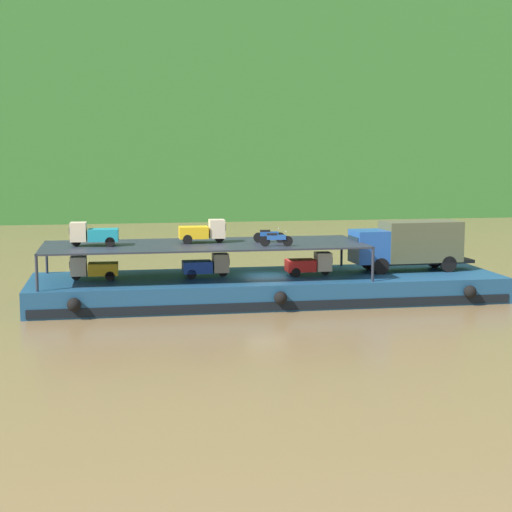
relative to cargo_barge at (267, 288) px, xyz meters
name	(u,v)px	position (x,y,z in m)	size (l,w,h in m)	color
ground_plane	(267,300)	(0.00, 0.03, -0.75)	(400.00, 400.00, 0.00)	brown
hillside_far_bank	(177,32)	(0.00, 66.61, 24.32)	(120.74, 29.21, 44.52)	#33702D
cargo_barge	(267,288)	(0.00, 0.00, 0.00)	(28.03, 7.97, 1.50)	navy
covered_lorry	(409,244)	(9.03, 0.37, 2.45)	(7.92, 2.53, 3.10)	#1E4C99
cargo_rack	(204,245)	(-3.80, 0.03, 2.69)	(18.83, 6.58, 2.00)	#232833
mini_truck_lower_stern	(93,268)	(-10.27, 0.22, 1.44)	(2.77, 1.26, 1.38)	gold
mini_truck_lower_aft	(207,266)	(-3.67, 0.07, 1.44)	(2.77, 1.25, 1.38)	#1E47B7
mini_truck_lower_mid	(309,264)	(2.49, -0.40, 1.44)	(2.74, 1.21, 1.38)	red
mini_truck_upper_stern	(93,234)	(-10.21, 0.07, 3.44)	(2.78, 1.27, 1.38)	teal
mini_truck_upper_mid	(203,231)	(-3.82, 0.55, 3.44)	(2.75, 1.21, 1.38)	gold
motorcycle_upper_port	(276,239)	(0.12, -1.95, 3.18)	(1.90, 0.55, 0.87)	black
motorcycle_upper_centre	(269,235)	(0.09, 0.03, 3.18)	(1.90, 0.55, 0.87)	black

